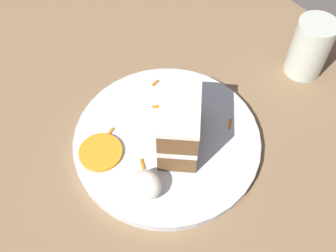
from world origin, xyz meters
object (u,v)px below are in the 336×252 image
object	(u,v)px
cake_slice	(180,123)
cream_dollop	(147,185)
plate	(168,141)
orange_garnish	(101,152)
drinking_glass	(309,51)

from	to	relation	value
cake_slice	cream_dollop	size ratio (longest dim) A/B	2.58
plate	cream_dollop	distance (m)	0.10
plate	orange_garnish	xyz separation A→B (m)	(-0.04, -0.10, 0.01)
cake_slice	drinking_glass	world-z (taller)	cake_slice
cake_slice	cream_dollop	bearing A→B (deg)	65.58
orange_garnish	drinking_glass	xyz separation A→B (m)	(0.07, 0.40, 0.03)
plate	cake_slice	size ratio (longest dim) A/B	2.48
orange_garnish	drinking_glass	distance (m)	0.41
orange_garnish	cake_slice	bearing A→B (deg)	62.13
plate	cream_dollop	world-z (taller)	cream_dollop
cream_dollop	cake_slice	bearing A→B (deg)	112.37
cream_dollop	orange_garnish	world-z (taller)	cream_dollop
cream_dollop	orange_garnish	xyz separation A→B (m)	(-0.10, -0.02, -0.02)
cake_slice	drinking_glass	distance (m)	0.29
orange_garnish	drinking_glass	world-z (taller)	drinking_glass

